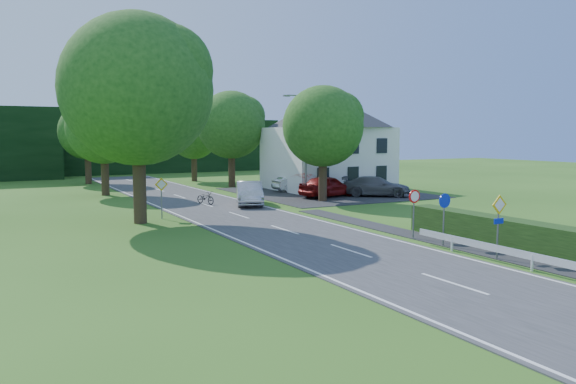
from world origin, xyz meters
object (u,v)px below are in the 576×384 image
motorcycle (206,198)px  parked_car_red (327,186)px  parked_car_grey (376,186)px  parasol (304,184)px  moving_car (249,193)px  parked_car_silver_a (297,183)px  streetlight (304,141)px

motorcycle → parked_car_red: size_ratio=0.35×
parked_car_grey → parasol: size_ratio=2.53×
moving_car → parked_car_silver_a: moving_car is taller
streetlight → motorcycle: streetlight is taller
motorcycle → parasol: parasol is taller
moving_car → parasol: 6.61m
parked_car_silver_a → parked_car_grey: 7.53m
motorcycle → parked_car_red: parked_car_red is taller
parked_car_silver_a → parked_car_red: bearing=177.4°
moving_car → parked_car_grey: (11.30, 0.30, -0.03)m
motorcycle → parasol: 8.67m
motorcycle → parked_car_grey: parked_car_grey is taller
moving_car → parasol: bearing=45.9°
moving_car → parked_car_grey: size_ratio=0.91×
parked_car_red → parasol: 1.85m
moving_car → parked_car_silver_a: (7.73, 6.92, -0.10)m
streetlight → parasol: streetlight is taller
streetlight → motorcycle: bearing=178.5°
parked_car_grey → parasol: 5.82m
moving_car → parked_car_grey: bearing=23.0°
motorcycle → moving_car: bearing=-54.9°
moving_car → parked_car_grey: 11.30m
parked_car_red → parked_car_silver_a: size_ratio=1.14×
motorcycle → parked_car_silver_a: parked_car_silver_a is taller
parked_car_red → parked_car_silver_a: parked_car_red is taller
streetlight → motorcycle: size_ratio=4.53×
motorcycle → parked_car_red: (10.12, -0.16, 0.39)m
parked_car_red → parked_car_grey: size_ratio=0.92×
moving_car → motorcycle: 3.19m
parked_car_silver_a → parasol: (-1.71, -4.19, 0.25)m
parked_car_red → parked_car_silver_a: 5.26m
streetlight → moving_car: bearing=-163.3°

